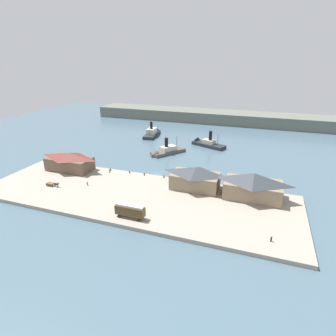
{
  "coord_description": "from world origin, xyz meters",
  "views": [
    {
      "loc": [
        39.27,
        -97.43,
        44.83
      ],
      "look_at": [
        3.47,
        3.32,
        2.0
      ],
      "focal_mm": 29.17,
      "sensor_mm": 36.0,
      "label": 1
    }
  ],
  "objects_px": {
    "pedestrian_near_west_shed": "(109,171)",
    "pedestrian_at_waters_edge": "(87,184)",
    "ferry_shed_east_terminal": "(69,161)",
    "ferry_shed_central_terminal": "(253,185)",
    "street_tram": "(130,210)",
    "ferry_moored_west": "(164,152)",
    "mooring_post_center_east": "(130,172)",
    "mooring_post_east": "(164,177)",
    "mooring_post_west": "(111,170)",
    "pedestrian_by_tram": "(271,239)",
    "mooring_post_center_west": "(144,174)",
    "ferry_shed_west_terminal": "(195,178)",
    "ferry_departing_north": "(205,143)",
    "ferry_moored_east": "(153,133)",
    "horse_cart": "(52,184)"
  },
  "relations": [
    {
      "from": "street_tram",
      "to": "mooring_post_center_east",
      "type": "xyz_separation_m",
      "value": [
        -15.59,
        30.14,
        -2.01
      ]
    },
    {
      "from": "ferry_shed_east_terminal",
      "to": "pedestrian_at_waters_edge",
      "type": "xyz_separation_m",
      "value": [
        15.81,
        -10.59,
        -3.14
      ]
    },
    {
      "from": "ferry_shed_central_terminal",
      "to": "street_tram",
      "type": "height_order",
      "value": "ferry_shed_central_terminal"
    },
    {
      "from": "ferry_moored_west",
      "to": "mooring_post_center_west",
      "type": "bearing_deg",
      "value": -85.03
    },
    {
      "from": "mooring_post_west",
      "to": "ferry_moored_west",
      "type": "xyz_separation_m",
      "value": [
        12.79,
        30.46,
        -0.24
      ]
    },
    {
      "from": "mooring_post_west",
      "to": "ferry_moored_west",
      "type": "height_order",
      "value": "ferry_moored_west"
    },
    {
      "from": "mooring_post_center_east",
      "to": "mooring_post_west",
      "type": "distance_m",
      "value": 8.9
    },
    {
      "from": "mooring_post_center_west",
      "to": "ferry_departing_north",
      "type": "relative_size",
      "value": 0.04
    },
    {
      "from": "mooring_post_east",
      "to": "mooring_post_center_west",
      "type": "bearing_deg",
      "value": -177.45
    },
    {
      "from": "pedestrian_at_waters_edge",
      "to": "ferry_shed_east_terminal",
      "type": "bearing_deg",
      "value": 146.18
    },
    {
      "from": "pedestrian_at_waters_edge",
      "to": "mooring_post_west",
      "type": "relative_size",
      "value": 1.69
    },
    {
      "from": "mooring_post_center_west",
      "to": "ferry_moored_west",
      "type": "bearing_deg",
      "value": 94.97
    },
    {
      "from": "mooring_post_west",
      "to": "ferry_moored_east",
      "type": "relative_size",
      "value": 0.04
    },
    {
      "from": "pedestrian_near_west_shed",
      "to": "pedestrian_by_tram",
      "type": "height_order",
      "value": "pedestrian_by_tram"
    },
    {
      "from": "street_tram",
      "to": "pedestrian_at_waters_edge",
      "type": "bearing_deg",
      "value": 149.93
    },
    {
      "from": "street_tram",
      "to": "mooring_post_center_east",
      "type": "distance_m",
      "value": 33.99
    },
    {
      "from": "ferry_shed_west_terminal",
      "to": "mooring_post_center_east",
      "type": "distance_m",
      "value": 29.15
    },
    {
      "from": "ferry_shed_west_terminal",
      "to": "pedestrian_near_west_shed",
      "type": "xyz_separation_m",
      "value": [
        -36.68,
        2.04,
        -3.11
      ]
    },
    {
      "from": "ferry_shed_east_terminal",
      "to": "mooring_post_center_east",
      "type": "xyz_separation_m",
      "value": [
        25.36,
        4.99,
        -3.39
      ]
    },
    {
      "from": "ferry_shed_east_terminal",
      "to": "pedestrian_at_waters_edge",
      "type": "bearing_deg",
      "value": -33.82
    },
    {
      "from": "mooring_post_center_east",
      "to": "ferry_moored_east",
      "type": "bearing_deg",
      "value": 104.03
    },
    {
      "from": "ferry_shed_east_terminal",
      "to": "pedestrian_by_tram",
      "type": "height_order",
      "value": "ferry_shed_east_terminal"
    },
    {
      "from": "pedestrian_at_waters_edge",
      "to": "mooring_post_center_east",
      "type": "height_order",
      "value": "pedestrian_at_waters_edge"
    },
    {
      "from": "pedestrian_near_west_shed",
      "to": "pedestrian_at_waters_edge",
      "type": "bearing_deg",
      "value": -96.41
    },
    {
      "from": "horse_cart",
      "to": "mooring_post_center_west",
      "type": "height_order",
      "value": "horse_cart"
    },
    {
      "from": "pedestrian_by_tram",
      "to": "mooring_post_west",
      "type": "relative_size",
      "value": 1.83
    },
    {
      "from": "street_tram",
      "to": "ferry_departing_north",
      "type": "xyz_separation_m",
      "value": [
        4.41,
        82.05,
        -2.24
      ]
    },
    {
      "from": "pedestrian_at_waters_edge",
      "to": "ferry_moored_west",
      "type": "bearing_deg",
      "value": 73.71
    },
    {
      "from": "horse_cart",
      "to": "ferry_departing_north",
      "type": "xyz_separation_m",
      "value": [
        41.16,
        72.44,
        -0.71
      ]
    },
    {
      "from": "ferry_shed_east_terminal",
      "to": "horse_cart",
      "type": "height_order",
      "value": "ferry_shed_east_terminal"
    },
    {
      "from": "mooring_post_center_east",
      "to": "mooring_post_west",
      "type": "xyz_separation_m",
      "value": [
        -8.9,
        -0.06,
        0.0
      ]
    },
    {
      "from": "ferry_moored_west",
      "to": "pedestrian_by_tram",
      "type": "bearing_deg",
      "value": -49.03
    },
    {
      "from": "pedestrian_by_tram",
      "to": "mooring_post_west",
      "type": "height_order",
      "value": "pedestrian_by_tram"
    },
    {
      "from": "ferry_shed_east_terminal",
      "to": "street_tram",
      "type": "height_order",
      "value": "ferry_shed_east_terminal"
    },
    {
      "from": "ferry_departing_north",
      "to": "pedestrian_at_waters_edge",
      "type": "bearing_deg",
      "value": -113.65
    },
    {
      "from": "mooring_post_center_west",
      "to": "mooring_post_east",
      "type": "relative_size",
      "value": 1.0
    },
    {
      "from": "ferry_moored_west",
      "to": "ferry_shed_east_terminal",
      "type": "bearing_deg",
      "value": -129.57
    },
    {
      "from": "ferry_shed_east_terminal",
      "to": "mooring_post_center_east",
      "type": "distance_m",
      "value": 26.06
    },
    {
      "from": "street_tram",
      "to": "pedestrian_near_west_shed",
      "type": "xyz_separation_m",
      "value": [
        -23.65,
        27.83,
        -1.72
      ]
    },
    {
      "from": "ferry_shed_central_terminal",
      "to": "ferry_moored_east",
      "type": "relative_size",
      "value": 0.9
    },
    {
      "from": "ferry_shed_central_terminal",
      "to": "pedestrian_by_tram",
      "type": "height_order",
      "value": "ferry_shed_central_terminal"
    },
    {
      "from": "mooring_post_west",
      "to": "ferry_departing_north",
      "type": "distance_m",
      "value": 59.47
    },
    {
      "from": "pedestrian_at_waters_edge",
      "to": "mooring_post_center_west",
      "type": "bearing_deg",
      "value": 44.15
    },
    {
      "from": "ferry_shed_central_terminal",
      "to": "pedestrian_near_west_shed",
      "type": "distance_m",
      "value": 56.83
    },
    {
      "from": "ferry_shed_central_terminal",
      "to": "ferry_departing_north",
      "type": "distance_m",
      "value": 63.74
    },
    {
      "from": "mooring_post_center_east",
      "to": "mooring_post_east",
      "type": "height_order",
      "value": "same"
    },
    {
      "from": "ferry_shed_west_terminal",
      "to": "ferry_departing_north",
      "type": "distance_m",
      "value": 57.03
    },
    {
      "from": "ferry_shed_west_terminal",
      "to": "ferry_moored_west",
      "type": "bearing_deg",
      "value": 125.45
    },
    {
      "from": "mooring_post_east",
      "to": "pedestrian_at_waters_edge",
      "type": "bearing_deg",
      "value": -146.79
    },
    {
      "from": "pedestrian_at_waters_edge",
      "to": "pedestrian_by_tram",
      "type": "xyz_separation_m",
      "value": [
        64.45,
        -12.76,
        0.06
      ]
    }
  ]
}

